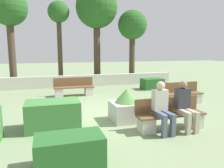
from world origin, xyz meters
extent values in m
plane|color=gray|center=(0.00, 0.00, 0.00)|extent=(60.00, 60.00, 0.00)
cube|color=beige|center=(0.00, 5.57, 0.34)|extent=(11.47, 0.30, 0.67)
cube|color=brown|center=(1.26, -2.06, 0.41)|extent=(1.92, 0.44, 0.05)
cube|color=brown|center=(1.26, -1.82, 0.64)|extent=(1.92, 0.04, 0.40)
cube|color=beige|center=(0.53, -2.06, 0.19)|extent=(0.36, 0.40, 0.39)
cube|color=beige|center=(1.99, -2.06, 0.19)|extent=(0.36, 0.40, 0.39)
cube|color=brown|center=(-0.69, 3.04, 0.41)|extent=(1.84, 0.44, 0.05)
cube|color=brown|center=(-0.69, 3.28, 0.64)|extent=(1.84, 0.04, 0.40)
cube|color=beige|center=(-1.38, 3.04, 0.19)|extent=(0.36, 0.40, 0.39)
cube|color=beige|center=(0.00, 3.04, 0.19)|extent=(0.36, 0.40, 0.39)
cube|color=brown|center=(3.24, 0.29, 0.41)|extent=(1.66, 0.44, 0.05)
cube|color=brown|center=(3.24, 0.54, 0.64)|extent=(1.66, 0.04, 0.40)
cube|color=beige|center=(2.64, 0.29, 0.19)|extent=(0.36, 0.40, 0.39)
cube|color=beige|center=(3.84, 0.29, 0.19)|extent=(0.36, 0.40, 0.39)
cube|color=#B2A893|center=(1.50, -2.27, 0.50)|extent=(0.14, 0.46, 0.13)
cube|color=#B2A893|center=(1.70, -2.27, 0.50)|extent=(0.14, 0.46, 0.13)
cube|color=#B2A893|center=(1.48, -2.50, 0.28)|extent=(0.11, 0.11, 0.57)
cube|color=#B2A893|center=(1.72, -2.50, 0.28)|extent=(0.11, 0.11, 0.57)
cube|color=#333338|center=(1.60, -2.03, 0.84)|extent=(0.38, 0.22, 0.54)
sphere|color=#936B4C|center=(1.60, -2.05, 1.21)|extent=(0.20, 0.20, 0.20)
cube|color=#515B70|center=(0.82, -2.27, 0.50)|extent=(0.14, 0.46, 0.13)
cube|color=#515B70|center=(1.02, -2.27, 0.50)|extent=(0.14, 0.46, 0.13)
cube|color=#515B70|center=(0.80, -2.50, 0.28)|extent=(0.11, 0.11, 0.57)
cube|color=#515B70|center=(1.04, -2.50, 0.28)|extent=(0.11, 0.11, 0.57)
cube|color=beige|center=(0.92, -2.03, 0.84)|extent=(0.38, 0.22, 0.54)
sphere|color=beige|center=(0.92, -2.05, 1.22)|extent=(0.22, 0.22, 0.22)
cube|color=#286028|center=(3.63, 3.64, 0.29)|extent=(1.13, 0.75, 0.58)
cube|color=#286028|center=(-1.55, -3.20, 0.30)|extent=(1.22, 0.68, 0.61)
cube|color=#3D7A38|center=(-1.77, -1.03, 0.38)|extent=(1.42, 0.89, 0.76)
cube|color=beige|center=(0.39, -0.98, 0.28)|extent=(0.91, 0.91, 0.56)
cone|color=#569347|center=(0.39, -0.98, 0.77)|extent=(0.74, 0.74, 0.43)
cylinder|color=#473828|center=(-3.67, 6.37, 1.93)|extent=(0.38, 0.38, 3.85)
sphere|color=#285B23|center=(-3.67, 6.37, 4.40)|extent=(1.98, 1.98, 1.98)
cylinder|color=#473828|center=(-1.05, 6.48, 1.98)|extent=(0.27, 0.27, 3.96)
sphere|color=#285B23|center=(-1.05, 6.48, 4.30)|extent=(1.24, 1.24, 1.24)
cylinder|color=#473828|center=(1.22, 6.48, 1.99)|extent=(0.41, 0.41, 3.99)
sphere|color=#285B23|center=(1.22, 6.48, 4.69)|extent=(2.53, 2.53, 2.53)
cylinder|color=#473828|center=(3.43, 6.14, 1.59)|extent=(0.36, 0.36, 3.18)
sphere|color=#285B23|center=(3.43, 6.14, 3.68)|extent=(1.83, 1.83, 1.83)
camera|label=1|loc=(-1.90, -6.98, 2.13)|focal=35.00mm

